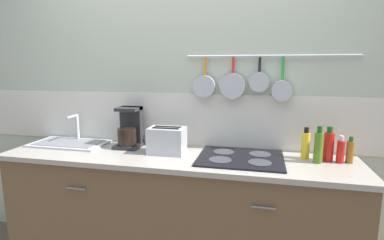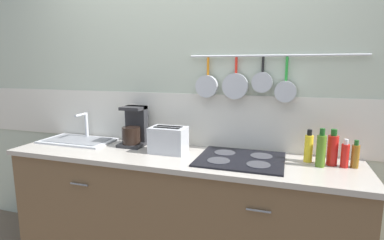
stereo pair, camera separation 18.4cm
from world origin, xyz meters
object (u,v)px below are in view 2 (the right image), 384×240
(bottle_cooking_wine, at_px, (321,150))
(bottle_sesame_oil, at_px, (355,156))
(bottle_dish_soap, at_px, (333,149))
(bottle_olive_oil, at_px, (309,148))
(toaster, at_px, (168,140))
(coffee_maker, at_px, (134,129))
(bottle_hot_sauce, at_px, (345,155))

(bottle_cooking_wine, relative_size, bottle_sesame_oil, 1.39)
(bottle_cooking_wine, distance_m, bottle_dish_soap, 0.09)
(bottle_olive_oil, height_order, bottle_cooking_wine, bottle_cooking_wine)
(bottle_olive_oil, bearing_deg, toaster, -174.35)
(bottle_olive_oil, xyz_separation_m, bottle_dish_soap, (0.14, -0.02, 0.01))
(coffee_maker, distance_m, bottle_cooking_wine, 1.35)
(toaster, distance_m, bottle_dish_soap, 1.09)
(toaster, bearing_deg, bottle_dish_soap, 3.64)
(bottle_cooking_wine, relative_size, bottle_hot_sauce, 1.36)
(bottle_cooking_wine, relative_size, bottle_dish_soap, 1.05)
(toaster, xyz_separation_m, bottle_olive_oil, (0.95, 0.09, 0.00))
(coffee_maker, bearing_deg, bottle_sesame_oil, -2.09)
(toaster, height_order, bottle_cooking_wine, bottle_cooking_wine)
(bottle_hot_sauce, height_order, bottle_sesame_oil, bottle_hot_sauce)
(bottle_sesame_oil, bearing_deg, coffee_maker, 177.91)
(coffee_maker, xyz_separation_m, toaster, (0.34, -0.11, -0.03))
(toaster, height_order, bottle_sesame_oil, toaster)
(toaster, relative_size, bottle_hot_sauce, 1.52)
(toaster, distance_m, bottle_sesame_oil, 1.21)
(bottle_sesame_oil, bearing_deg, bottle_dish_soap, 174.26)
(bottle_dish_soap, bearing_deg, coffee_maker, 178.24)
(coffee_maker, relative_size, bottle_dish_soap, 1.33)
(bottle_olive_oil, xyz_separation_m, bottle_cooking_wine, (0.07, -0.08, 0.01))
(toaster, xyz_separation_m, bottle_dish_soap, (1.09, 0.07, 0.01))
(bottle_cooking_wine, xyz_separation_m, bottle_hot_sauce, (0.14, 0.03, -0.03))
(bottle_olive_oil, bearing_deg, coffee_maker, 179.15)
(bottle_dish_soap, bearing_deg, bottle_hot_sauce, -20.22)
(toaster, relative_size, bottle_cooking_wine, 1.12)
(coffee_maker, xyz_separation_m, bottle_olive_oil, (1.28, -0.02, -0.03))
(bottle_cooking_wine, height_order, bottle_hot_sauce, bottle_cooking_wine)
(bottle_hot_sauce, bearing_deg, bottle_cooking_wine, -167.31)
(bottle_cooking_wine, bearing_deg, bottle_hot_sauce, 12.69)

